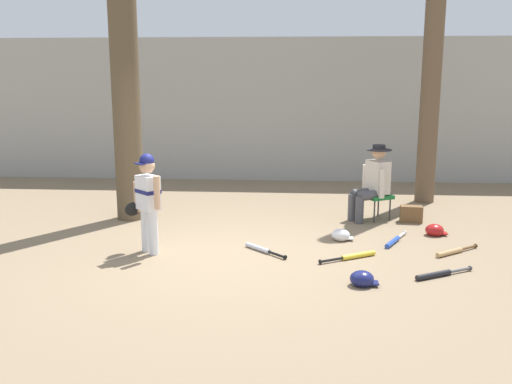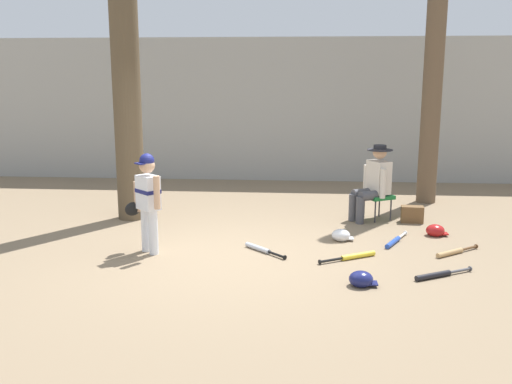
{
  "view_description": "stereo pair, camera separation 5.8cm",
  "coord_description": "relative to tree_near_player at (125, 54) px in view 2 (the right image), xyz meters",
  "views": [
    {
      "loc": [
        0.82,
        -6.88,
        2.28
      ],
      "look_at": [
        0.28,
        0.52,
        0.75
      ],
      "focal_mm": 40.04,
      "sensor_mm": 36.0,
      "label": 1
    },
    {
      "loc": [
        0.88,
        -6.87,
        2.28
      ],
      "look_at": [
        0.28,
        0.52,
        0.75
      ],
      "focal_mm": 40.04,
      "sensor_mm": 36.0,
      "label": 2
    }
  ],
  "objects": [
    {
      "name": "ground_plane",
      "position": [
        1.84,
        -1.91,
        -2.58
      ],
      "size": [
        60.0,
        60.0,
        0.0
      ],
      "primitive_type": "plane",
      "color": "#7F6B51"
    },
    {
      "name": "seated_spectator",
      "position": [
        3.86,
        0.16,
        -1.94
      ],
      "size": [
        0.66,
        0.56,
        1.2
      ],
      "color": "#47474C",
      "rests_on": "ground"
    },
    {
      "name": "bat_aluminum_silver",
      "position": [
        2.21,
        -1.62,
        -2.55
      ],
      "size": [
        0.58,
        0.58,
        0.07
      ],
      "color": "#B7BCC6",
      "rests_on": "ground"
    },
    {
      "name": "bat_yellow_trainer",
      "position": [
        3.4,
        -1.83,
        -2.55
      ],
      "size": [
        0.74,
        0.47,
        0.07
      ],
      "color": "yellow",
      "rests_on": "ground"
    },
    {
      "name": "concrete_back_wall",
      "position": [
        1.84,
        3.7,
        -1.06
      ],
      "size": [
        18.0,
        0.36,
        3.05
      ],
      "primitive_type": "cube",
      "color": "#9E9E99",
      "rests_on": "ground"
    },
    {
      "name": "batting_helmet_red",
      "position": [
        4.66,
        -0.68,
        -2.51
      ],
      "size": [
        0.31,
        0.24,
        0.18
      ],
      "color": "#A81919",
      "rests_on": "ground"
    },
    {
      "name": "tree_near_player",
      "position": [
        0.0,
        0.0,
        0.0
      ],
      "size": [
        0.57,
        0.57,
        5.71
      ],
      "color": "brown",
      "rests_on": "ground"
    },
    {
      "name": "handbag_beside_stool",
      "position": [
        4.47,
        0.07,
        -2.45
      ],
      "size": [
        0.36,
        0.21,
        0.26
      ],
      "primitive_type": "cube",
      "rotation": [
        0.0,
        0.0,
        -0.09
      ],
      "color": "brown",
      "rests_on": "ground"
    },
    {
      "name": "bat_black_composite",
      "position": [
        4.3,
        -2.44,
        -2.55
      ],
      "size": [
        0.74,
        0.45,
        0.07
      ],
      "color": "black",
      "rests_on": "ground"
    },
    {
      "name": "young_ballplayer",
      "position": [
        0.75,
        -1.77,
        -1.84
      ],
      "size": [
        0.57,
        0.44,
        1.31
      ],
      "color": "white",
      "rests_on": "ground"
    },
    {
      "name": "tree_behind_spectator",
      "position": [
        4.99,
        1.59,
        0.2
      ],
      "size": [
        0.49,
        0.49,
        6.06
      ],
      "color": "brown",
      "rests_on": "ground"
    },
    {
      "name": "batting_helmet_white",
      "position": [
        3.29,
        -1.03,
        -2.51
      ],
      "size": [
        0.3,
        0.23,
        0.18
      ],
      "color": "silver",
      "rests_on": "ground"
    },
    {
      "name": "batting_helmet_navy",
      "position": [
        3.4,
        -2.78,
        -2.5
      ],
      "size": [
        0.32,
        0.24,
        0.18
      ],
      "color": "navy",
      "rests_on": "ground"
    },
    {
      "name": "folding_stool",
      "position": [
        3.94,
        0.21,
        -2.22
      ],
      "size": [
        0.54,
        0.54,
        0.41
      ],
      "color": "#196B2D",
      "rests_on": "ground"
    },
    {
      "name": "bat_wood_tan",
      "position": [
        4.69,
        -1.55,
        -2.55
      ],
      "size": [
        0.65,
        0.51,
        0.07
      ],
      "color": "tan",
      "rests_on": "ground"
    },
    {
      "name": "bat_blue_youth",
      "position": [
        4.01,
        -1.12,
        -2.55
      ],
      "size": [
        0.42,
        0.74,
        0.07
      ],
      "color": "#2347AD",
      "rests_on": "ground"
    }
  ]
}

